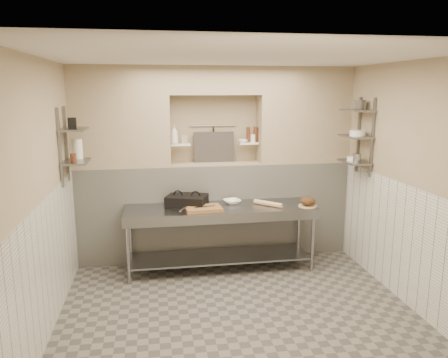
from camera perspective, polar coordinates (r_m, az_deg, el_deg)
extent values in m
cube|color=#65605A|center=(5.25, 1.72, -17.19)|extent=(4.00, 3.90, 0.10)
cube|color=silver|center=(4.61, 1.94, 16.24)|extent=(4.00, 3.90, 0.10)
cube|color=tan|center=(4.78, -23.09, -2.37)|extent=(0.10, 3.90, 2.80)
cube|color=tan|center=(5.49, 23.32, -0.66)|extent=(0.10, 3.90, 2.80)
cube|color=tan|center=(6.66, -1.49, 2.31)|extent=(4.00, 0.10, 2.80)
cube|color=tan|center=(2.87, 9.64, -10.61)|extent=(4.00, 0.10, 2.80)
cube|color=silver|center=(6.57, -1.16, -4.08)|extent=(4.00, 0.40, 1.40)
cube|color=tan|center=(6.41, -1.18, 2.04)|extent=(1.30, 0.40, 0.02)
cube|color=tan|center=(6.29, -13.37, 7.87)|extent=(1.35, 0.40, 1.40)
cube|color=tan|center=(6.65, 10.28, 8.19)|extent=(1.35, 0.40, 1.40)
cube|color=tan|center=(6.32, -1.23, 12.73)|extent=(1.30, 0.40, 0.40)
cube|color=silver|center=(4.97, -21.76, -10.21)|extent=(0.02, 3.90, 1.40)
cube|color=silver|center=(5.64, 22.22, -7.65)|extent=(0.02, 3.90, 1.40)
cube|color=white|center=(6.32, -5.70, 4.50)|extent=(0.28, 0.16, 0.02)
cube|color=white|center=(6.46, 3.21, 4.70)|extent=(0.28, 0.16, 0.02)
cylinder|color=gray|center=(6.51, -1.42, 6.98)|extent=(0.70, 0.02, 0.02)
cylinder|color=black|center=(6.51, -1.39, 5.47)|extent=(0.02, 0.02, 0.30)
cube|color=#383330|center=(6.48, -1.32, 4.19)|extent=(0.60, 0.08, 0.45)
cube|color=slate|center=(5.90, -19.88, 4.34)|extent=(0.03, 0.03, 0.95)
cube|color=slate|center=(5.51, -20.62, 3.81)|extent=(0.03, 0.03, 0.95)
cube|color=slate|center=(5.71, -18.77, 2.16)|extent=(0.30, 0.50, 0.02)
cube|color=slate|center=(5.66, -19.03, 6.15)|extent=(0.30, 0.50, 0.03)
cube|color=slate|center=(6.46, 17.15, 5.54)|extent=(0.03, 0.03, 1.05)
cube|color=slate|center=(6.11, 18.81, 5.11)|extent=(0.03, 0.03, 1.05)
cube|color=slate|center=(6.27, 16.66, 2.17)|extent=(0.30, 0.50, 0.02)
cube|color=slate|center=(6.23, 16.85, 5.34)|extent=(0.30, 0.50, 0.02)
cube|color=slate|center=(6.20, 17.04, 8.56)|extent=(0.30, 0.50, 0.03)
cube|color=gray|center=(5.99, -0.51, -3.83)|extent=(2.60, 0.70, 0.04)
cube|color=gray|center=(6.22, -0.50, -10.06)|extent=(2.45, 0.60, 0.03)
cube|color=gray|center=(5.70, 0.00, -5.29)|extent=(2.60, 0.02, 0.12)
cylinder|color=gray|center=(5.81, -12.40, -9.31)|extent=(0.04, 0.04, 0.86)
cylinder|color=gray|center=(6.35, -12.14, -7.45)|extent=(0.04, 0.04, 0.86)
cylinder|color=gray|center=(6.17, 11.49, -8.00)|extent=(0.04, 0.04, 0.86)
cylinder|color=gray|center=(6.69, 9.74, -6.38)|extent=(0.04, 0.04, 0.86)
cube|color=black|center=(6.07, -4.87, -3.02)|extent=(0.63, 0.55, 0.10)
cube|color=black|center=(6.05, -4.88, -2.36)|extent=(0.63, 0.55, 0.05)
cube|color=brown|center=(5.83, -2.71, -3.86)|extent=(0.50, 0.37, 0.04)
cube|color=gray|center=(5.81, -2.53, -3.64)|extent=(0.29, 0.11, 0.01)
cylinder|color=gray|center=(5.71, -5.33, -3.86)|extent=(0.12, 0.26, 0.02)
imported|color=white|center=(6.15, 1.06, -2.97)|extent=(0.28, 0.28, 0.06)
cylinder|color=tan|center=(6.06, 5.77, -3.20)|extent=(0.35, 0.35, 0.07)
cylinder|color=tan|center=(6.12, 10.87, -3.47)|extent=(0.25, 0.25, 0.01)
ellipsoid|color=#4C2D19|center=(6.10, 10.90, -2.84)|extent=(0.21, 0.21, 0.12)
imported|color=white|center=(6.25, -6.50, 5.76)|extent=(0.13, 0.13, 0.27)
cube|color=tan|center=(6.31, -5.23, 5.18)|extent=(0.08, 0.08, 0.12)
imported|color=white|center=(6.44, 2.52, 4.99)|extent=(0.15, 0.15, 0.04)
cylinder|color=#4D2516|center=(6.48, 4.12, 5.83)|extent=(0.06, 0.06, 0.23)
cylinder|color=#4D2516|center=(6.45, 3.18, 5.80)|extent=(0.06, 0.06, 0.22)
cylinder|color=white|center=(6.47, 3.81, 5.33)|extent=(0.07, 0.07, 0.12)
cylinder|color=white|center=(5.86, -18.59, 3.75)|extent=(0.12, 0.12, 0.25)
cylinder|color=#4D2516|center=(5.55, -19.07, 2.59)|extent=(0.07, 0.07, 0.11)
cube|color=black|center=(5.58, -19.21, 6.89)|extent=(0.10, 0.10, 0.13)
cylinder|color=white|center=(6.28, 16.61, 2.56)|extent=(0.19, 0.19, 0.06)
cylinder|color=gray|center=(6.20, 16.97, 2.68)|extent=(0.11, 0.11, 0.11)
cylinder|color=white|center=(6.18, 17.04, 5.76)|extent=(0.21, 0.21, 0.08)
cube|color=gray|center=(6.23, 16.92, 9.28)|extent=(0.18, 0.21, 0.13)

